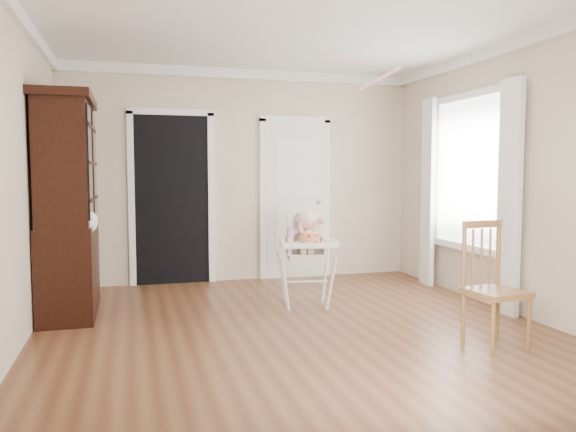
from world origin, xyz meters
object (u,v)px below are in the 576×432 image
object	(u,v)px
china_cabinet	(68,206)
dining_chair	(493,288)
cake	(310,238)
sippy_cup	(290,235)
high_chair	(306,248)

from	to	relation	value
china_cabinet	dining_chair	xyz separation A→B (m)	(3.39, -2.00, -0.60)
cake	sippy_cup	distance (m)	0.24
high_chair	dining_chair	world-z (taller)	dining_chair
sippy_cup	dining_chair	distance (m)	2.05
china_cabinet	dining_chair	world-z (taller)	china_cabinet
cake	dining_chair	bearing A→B (deg)	-51.87
high_chair	china_cabinet	xyz separation A→B (m)	(-2.33, 0.33, 0.45)
cake	china_cabinet	xyz separation A→B (m)	(-2.29, 0.60, 0.32)
high_chair	china_cabinet	size ratio (longest dim) A/B	0.47
cake	sippy_cup	world-z (taller)	sippy_cup
cake	high_chair	bearing A→B (deg)	80.28
high_chair	cake	xyz separation A→B (m)	(-0.05, -0.27, 0.13)
high_chair	dining_chair	distance (m)	1.98
sippy_cup	cake	bearing A→B (deg)	-52.54
high_chair	sippy_cup	distance (m)	0.26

